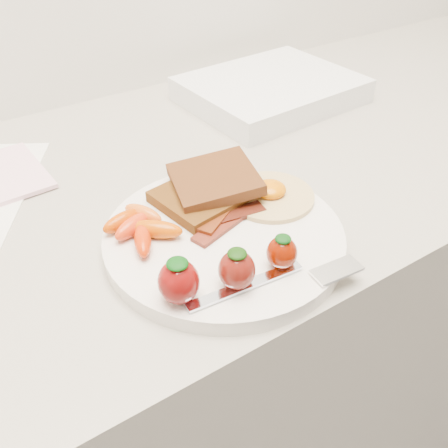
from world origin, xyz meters
TOP-DOWN VIEW (x-y plane):
  - counter at (0.00, 1.70)m, footprint 2.00×0.60m
  - plate at (-0.00, 1.54)m, footprint 0.27×0.27m
  - toast_lower at (0.01, 1.60)m, footprint 0.11×0.11m
  - toast_upper at (0.03, 1.61)m, footprint 0.12×0.12m
  - fried_egg at (0.08, 1.56)m, footprint 0.14×0.14m
  - bacon_strips at (0.01, 1.56)m, footprint 0.10×0.07m
  - baby_carrots at (-0.08, 1.59)m, footprint 0.08×0.10m
  - strawberries at (-0.05, 1.47)m, footprint 0.14×0.05m
  - fork at (0.01, 1.44)m, footprint 0.18×0.06m
  - notepad at (-0.17, 1.82)m, footprint 0.10×0.14m
  - appliance at (0.28, 1.82)m, footprint 0.29×0.24m

SIDE VIEW (x-z plane):
  - counter at x=0.00m, z-range 0.00..0.90m
  - notepad at x=-0.17m, z-range 0.90..0.91m
  - plate at x=0.00m, z-range 0.90..0.92m
  - appliance at x=0.28m, z-range 0.90..0.94m
  - fork at x=0.01m, z-range 0.92..0.92m
  - bacon_strips at x=0.01m, z-range 0.92..0.93m
  - fried_egg at x=0.08m, z-range 0.91..0.93m
  - toast_lower at x=0.01m, z-range 0.92..0.93m
  - baby_carrots at x=-0.08m, z-range 0.92..0.94m
  - toast_upper at x=0.03m, z-range 0.93..0.95m
  - strawberries at x=-0.05m, z-range 0.92..0.96m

